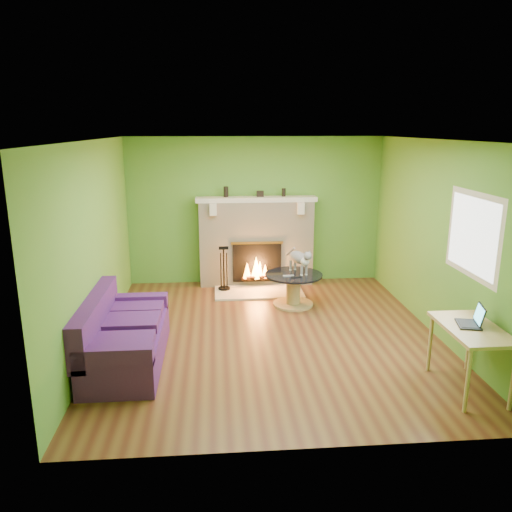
{
  "coord_description": "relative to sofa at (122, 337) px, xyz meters",
  "views": [
    {
      "loc": [
        -0.73,
        -6.29,
        2.76
      ],
      "look_at": [
        -0.16,
        0.4,
        1.02
      ],
      "focal_mm": 35.0,
      "sensor_mm": 36.0,
      "label": 1
    }
  ],
  "objects": [
    {
      "name": "window_pane",
      "position": [
        4.09,
        -0.25,
        1.23
      ],
      "size": [
        0.0,
        1.06,
        1.06
      ],
      "primitive_type": "plane",
      "rotation": [
        1.57,
        0.0,
        -1.57
      ],
      "color": "white",
      "rests_on": "wall_right"
    },
    {
      "name": "remote_black",
      "position": [
        2.37,
        1.62,
        0.21
      ],
      "size": [
        0.17,
        0.07,
        0.02
      ],
      "primitive_type": "cube",
      "rotation": [
        0.0,
        0.0,
        0.21
      ],
      "color": "black",
      "rests_on": "coffee_table"
    },
    {
      "name": "remote_silver",
      "position": [
        2.25,
        1.68,
        0.21
      ],
      "size": [
        0.17,
        0.06,
        0.02
      ],
      "primitive_type": "cube",
      "rotation": [
        0.0,
        0.0,
        0.08
      ],
      "color": "gray",
      "rests_on": "coffee_table"
    },
    {
      "name": "cat",
      "position": [
        2.43,
        1.85,
        0.4
      ],
      "size": [
        0.48,
        0.71,
        0.41
      ],
      "primitive_type": null,
      "rotation": [
        0.0,
        0.0,
        0.39
      ],
      "color": "slate",
      "rests_on": "coffee_table"
    },
    {
      "name": "mantel_vase_left",
      "position": [
        1.34,
        2.97,
        1.35
      ],
      "size": [
        0.08,
        0.08,
        0.18
      ],
      "primitive_type": "cylinder",
      "color": "black",
      "rests_on": "mantel"
    },
    {
      "name": "mantel_box",
      "position": [
        1.93,
        2.97,
        1.31
      ],
      "size": [
        0.12,
        0.08,
        0.1
      ],
      "primitive_type": "cube",
      "color": "black",
      "rests_on": "mantel"
    },
    {
      "name": "fireplace",
      "position": [
        1.86,
        2.96,
        0.45
      ],
      "size": [
        2.1,
        0.46,
        1.58
      ],
      "color": "beige",
      "rests_on": "floor"
    },
    {
      "name": "desk",
      "position": [
        3.81,
        -0.97,
        0.32
      ],
      "size": [
        0.56,
        0.97,
        0.72
      ],
      "color": "tan",
      "rests_on": "floor"
    },
    {
      "name": "fire_tools",
      "position": [
        1.27,
        2.6,
        0.09
      ],
      "size": [
        0.2,
        0.2,
        0.76
      ],
      "primitive_type": null,
      "color": "black",
      "rests_on": "hearth"
    },
    {
      "name": "ceiling",
      "position": [
        1.86,
        0.65,
        2.28
      ],
      "size": [
        5.0,
        5.0,
        0.0
      ],
      "primitive_type": "plane",
      "rotation": [
        3.14,
        0.0,
        0.0
      ],
      "color": "white",
      "rests_on": "wall_back"
    },
    {
      "name": "wall_right",
      "position": [
        4.11,
        0.65,
        0.98
      ],
      "size": [
        0.0,
        5.0,
        5.0
      ],
      "primitive_type": "plane",
      "rotation": [
        1.57,
        0.0,
        -1.57
      ],
      "color": "#539631",
      "rests_on": "floor"
    },
    {
      "name": "coffee_table",
      "position": [
        2.35,
        1.8,
        -0.02
      ],
      "size": [
        0.91,
        0.91,
        0.51
      ],
      "color": "tan",
      "rests_on": "floor"
    },
    {
      "name": "mantel",
      "position": [
        1.86,
        2.94,
        1.22
      ],
      "size": [
        2.1,
        0.28,
        0.08
      ],
      "primitive_type": "cube",
      "color": "silver",
      "rests_on": "fireplace"
    },
    {
      "name": "wall_left",
      "position": [
        -0.39,
        0.65,
        0.98
      ],
      "size": [
        0.0,
        5.0,
        5.0
      ],
      "primitive_type": "plane",
      "rotation": [
        1.57,
        0.0,
        1.57
      ],
      "color": "#539631",
      "rests_on": "floor"
    },
    {
      "name": "hearth",
      "position": [
        1.86,
        2.45,
        -0.3
      ],
      "size": [
        1.5,
        0.75,
        0.03
      ],
      "primitive_type": "cube",
      "color": "beige",
      "rests_on": "floor"
    },
    {
      "name": "wall_back",
      "position": [
        1.86,
        3.15,
        0.98
      ],
      "size": [
        5.0,
        0.0,
        5.0
      ],
      "primitive_type": "plane",
      "rotation": [
        1.57,
        0.0,
        0.0
      ],
      "color": "#539631",
      "rests_on": "floor"
    },
    {
      "name": "wall_front",
      "position": [
        1.86,
        -1.85,
        0.98
      ],
      "size": [
        5.0,
        0.0,
        5.0
      ],
      "primitive_type": "plane",
      "rotation": [
        -1.57,
        0.0,
        0.0
      ],
      "color": "#539631",
      "rests_on": "floor"
    },
    {
      "name": "sofa",
      "position": [
        0.0,
        0.0,
        0.0
      ],
      "size": [
        0.86,
        1.83,
        0.82
      ],
      "color": "#49185D",
      "rests_on": "floor"
    },
    {
      "name": "laptop",
      "position": [
        3.79,
        -0.92,
        0.51
      ],
      "size": [
        0.32,
        0.35,
        0.22
      ],
      "primitive_type": null,
      "rotation": [
        0.0,
        0.0,
        -0.26
      ],
      "color": "black",
      "rests_on": "desk"
    },
    {
      "name": "window_frame",
      "position": [
        4.1,
        -0.25,
        1.23
      ],
      "size": [
        0.0,
        1.2,
        1.2
      ],
      "primitive_type": "plane",
      "rotation": [
        1.57,
        0.0,
        -1.57
      ],
      "color": "silver",
      "rests_on": "wall_right"
    },
    {
      "name": "floor",
      "position": [
        1.86,
        0.65,
        -0.32
      ],
      "size": [
        5.0,
        5.0,
        0.0
      ],
      "primitive_type": "plane",
      "color": "#552A18",
      "rests_on": "ground"
    },
    {
      "name": "mantel_vase_right",
      "position": [
        2.34,
        2.97,
        1.33
      ],
      "size": [
        0.07,
        0.07,
        0.14
      ],
      "primitive_type": "cylinder",
      "color": "black",
      "rests_on": "mantel"
    }
  ]
}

